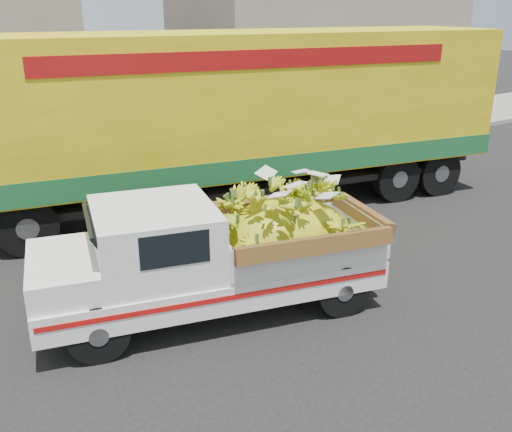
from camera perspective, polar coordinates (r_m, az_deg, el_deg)
ground at (r=9.36m, az=1.41°, el=-7.03°), size 100.00×100.00×0.00m
curb at (r=14.31m, az=-12.83°, el=2.63°), size 60.00×0.25×0.15m
sidewalk at (r=16.21m, az=-15.64°, el=4.44°), size 60.00×4.00×0.14m
building_right at (r=28.85m, az=6.92°, el=17.62°), size 14.00×6.00×6.00m
pickup_truck at (r=8.40m, az=-2.14°, el=-3.37°), size 5.23×2.99×1.73m
semi_trailer at (r=12.45m, az=-1.61°, el=10.24°), size 12.09×4.85×3.80m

